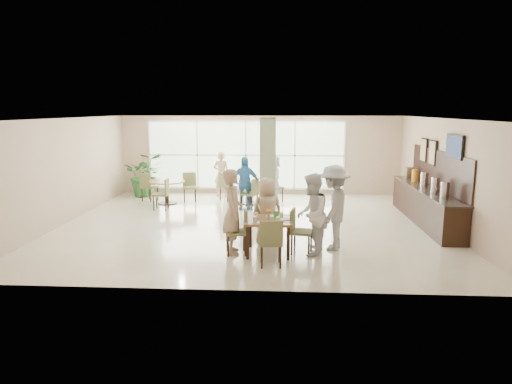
# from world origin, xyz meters

# --- Properties ---
(ground) EXTENTS (10.00, 10.00, 0.00)m
(ground) POSITION_xyz_m (0.00, 0.00, 0.00)
(ground) COLOR beige
(ground) RESTS_ON ground
(room_shell) EXTENTS (10.00, 10.00, 10.00)m
(room_shell) POSITION_xyz_m (0.00, 0.00, 1.70)
(room_shell) COLOR white
(room_shell) RESTS_ON ground
(window_bank) EXTENTS (7.00, 0.04, 7.00)m
(window_bank) POSITION_xyz_m (-0.50, 4.46, 1.40)
(window_bank) COLOR silver
(window_bank) RESTS_ON ground
(column) EXTENTS (0.45, 0.45, 2.80)m
(column) POSITION_xyz_m (0.40, 1.20, 1.40)
(column) COLOR #6A7753
(column) RESTS_ON ground
(main_table) EXTENTS (0.99, 0.99, 0.75)m
(main_table) POSITION_xyz_m (0.54, -2.45, 0.66)
(main_table) COLOR brown
(main_table) RESTS_ON ground
(round_table_left) EXTENTS (1.17, 1.17, 0.75)m
(round_table_left) POSITION_xyz_m (-2.91, 2.55, 0.59)
(round_table_left) COLOR brown
(round_table_left) RESTS_ON ground
(round_table_right) EXTENTS (1.17, 1.17, 0.75)m
(round_table_right) POSITION_xyz_m (-0.22, 2.71, 0.59)
(round_table_right) COLOR brown
(round_table_right) RESTS_ON ground
(chairs_main_table) EXTENTS (1.91, 2.08, 0.95)m
(chairs_main_table) POSITION_xyz_m (0.56, -2.45, 0.47)
(chairs_main_table) COLOR brown
(chairs_main_table) RESTS_ON ground
(chairs_table_left) EXTENTS (1.92, 1.83, 0.95)m
(chairs_table_left) POSITION_xyz_m (-2.91, 2.52, 0.47)
(chairs_table_left) COLOR brown
(chairs_table_left) RESTS_ON ground
(chairs_table_right) EXTENTS (2.21, 1.89, 0.95)m
(chairs_table_right) POSITION_xyz_m (-0.20, 2.73, 0.47)
(chairs_table_right) COLOR brown
(chairs_table_right) RESTS_ON ground
(tabletop_clutter) EXTENTS (0.76, 0.78, 0.21)m
(tabletop_clutter) POSITION_xyz_m (0.56, -2.46, 0.81)
(tabletop_clutter) COLOR white
(tabletop_clutter) RESTS_ON main_table
(buffet_counter) EXTENTS (0.64, 4.70, 1.95)m
(buffet_counter) POSITION_xyz_m (4.70, 0.51, 0.55)
(buffet_counter) COLOR black
(buffet_counter) RESTS_ON ground
(wall_tv) EXTENTS (0.06, 1.00, 0.58)m
(wall_tv) POSITION_xyz_m (4.94, -0.60, 2.15)
(wall_tv) COLOR black
(wall_tv) RESTS_ON ground
(framed_art_a) EXTENTS (0.05, 0.55, 0.70)m
(framed_art_a) POSITION_xyz_m (4.95, 1.00, 1.85)
(framed_art_a) COLOR black
(framed_art_a) RESTS_ON ground
(framed_art_b) EXTENTS (0.05, 0.55, 0.70)m
(framed_art_b) POSITION_xyz_m (4.95, 1.80, 1.85)
(framed_art_b) COLOR black
(framed_art_b) RESTS_ON ground
(potted_plant) EXTENTS (1.70, 1.70, 1.52)m
(potted_plant) POSITION_xyz_m (-4.00, 3.82, 0.76)
(potted_plant) COLOR #245A25
(potted_plant) RESTS_ON ground
(teen_left) EXTENTS (0.55, 0.73, 1.81)m
(teen_left) POSITION_xyz_m (-0.22, -2.46, 0.91)
(teen_left) COLOR tan
(teen_left) RESTS_ON ground
(teen_far) EXTENTS (0.85, 0.68, 1.53)m
(teen_far) POSITION_xyz_m (0.48, -1.76, 0.76)
(teen_far) COLOR tan
(teen_far) RESTS_ON ground
(teen_right) EXTENTS (0.82, 0.96, 1.73)m
(teen_right) POSITION_xyz_m (1.44, -2.43, 0.86)
(teen_right) COLOR white
(teen_right) RESTS_ON ground
(teen_standing) EXTENTS (1.04, 1.36, 1.87)m
(teen_standing) POSITION_xyz_m (1.94, -2.04, 0.93)
(teen_standing) COLOR #A6A6A8
(teen_standing) RESTS_ON ground
(adult_a) EXTENTS (0.96, 0.57, 1.62)m
(adult_a) POSITION_xyz_m (-0.34, 1.85, 0.81)
(adult_a) COLOR #3E7EBB
(adult_a) RESTS_ON ground
(adult_b) EXTENTS (1.00, 1.61, 1.61)m
(adult_b) POSITION_xyz_m (0.53, 2.79, 0.81)
(adult_b) COLOR white
(adult_b) RESTS_ON ground
(adult_standing) EXTENTS (0.63, 0.46, 1.59)m
(adult_standing) POSITION_xyz_m (-1.31, 3.87, 0.80)
(adult_standing) COLOR tan
(adult_standing) RESTS_ON ground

